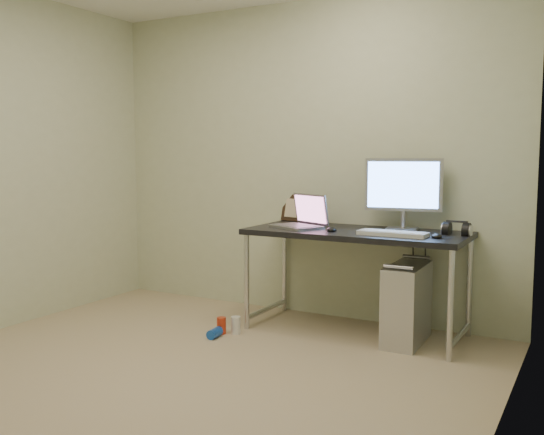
{
  "coord_description": "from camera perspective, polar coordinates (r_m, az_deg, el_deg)",
  "views": [
    {
      "loc": [
        2.14,
        -2.66,
        1.3
      ],
      "look_at": [
        0.1,
        1.06,
        0.85
      ],
      "focal_mm": 40.0,
      "sensor_mm": 36.0,
      "label": 1
    }
  ],
  "objects": [
    {
      "name": "can_blue",
      "position": [
        4.38,
        -5.41,
        -10.78
      ],
      "size": [
        0.08,
        0.13,
        0.07
      ],
      "primitive_type": "cylinder",
      "rotation": [
        1.57,
        0.0,
        0.08
      ],
      "color": "blue",
      "rests_on": "ground"
    },
    {
      "name": "laptop",
      "position": [
        4.52,
        2.83,
        -0.21
      ],
      "size": [
        0.45,
        0.41,
        0.25
      ],
      "rotation": [
        0.0,
        0.0,
        -0.42
      ],
      "color": "#A7A6AC",
      "rests_on": "desk"
    },
    {
      "name": "mouse_right",
      "position": [
        4.09,
        15.25,
        -1.61
      ],
      "size": [
        0.1,
        0.13,
        0.04
      ],
      "primitive_type": "ellipsoid",
      "rotation": [
        0.0,
        0.0,
        0.32
      ],
      "color": "black",
      "rests_on": "desk"
    },
    {
      "name": "picture_frame",
      "position": [
        4.92,
        2.24,
        0.89
      ],
      "size": [
        0.28,
        0.14,
        0.22
      ],
      "primitive_type": "cube",
      "rotation": [
        -0.21,
        0.0,
        -0.26
      ],
      "color": "black",
      "rests_on": "desk"
    },
    {
      "name": "can_red",
      "position": [
        4.46,
        -4.78,
        -10.1
      ],
      "size": [
        0.08,
        0.08,
        0.12
      ],
      "primitive_type": "cylinder",
      "rotation": [
        0.0,
        0.0,
        0.21
      ],
      "color": "red",
      "rests_on": "ground"
    },
    {
      "name": "headphones",
      "position": [
        4.29,
        17.0,
        -1.14
      ],
      "size": [
        0.18,
        0.11,
        0.12
      ],
      "rotation": [
        0.0,
        0.0,
        -0.07
      ],
      "color": "black",
      "rests_on": "desk"
    },
    {
      "name": "desk",
      "position": [
        4.4,
        7.94,
        -2.25
      ],
      "size": [
        1.56,
        0.68,
        0.75
      ],
      "color": "black",
      "rests_on": "ground"
    },
    {
      "name": "cable_a",
      "position": [
        4.61,
        13.22,
        -5.37
      ],
      "size": [
        0.01,
        0.16,
        0.69
      ],
      "primitive_type": "cylinder",
      "rotation": [
        0.21,
        0.0,
        0.0
      ],
      "color": "black",
      "rests_on": "ground"
    },
    {
      "name": "floor",
      "position": [
        3.65,
        -9.7,
        -14.88
      ],
      "size": [
        3.5,
        3.5,
        0.0
      ],
      "primitive_type": "plane",
      "color": "tan",
      "rests_on": "ground"
    },
    {
      "name": "wall_back",
      "position": [
        4.9,
        2.91,
        5.46
      ],
      "size": [
        3.5,
        0.02,
        2.5
      ],
      "primitive_type": "cube",
      "color": "beige",
      "rests_on": "ground"
    },
    {
      "name": "wall_right",
      "position": [
        2.69,
        20.53,
        4.64
      ],
      "size": [
        0.02,
        3.5,
        2.5
      ],
      "primitive_type": "cube",
      "color": "beige",
      "rests_on": "ground"
    },
    {
      "name": "webcam",
      "position": [
        4.76,
        4.67,
        0.37
      ],
      "size": [
        0.04,
        0.04,
        0.11
      ],
      "rotation": [
        0.0,
        0.0,
        0.28
      ],
      "color": "silver",
      "rests_on": "desk"
    },
    {
      "name": "keyboard",
      "position": [
        4.15,
        11.29,
        -1.49
      ],
      "size": [
        0.47,
        0.16,
        0.03
      ],
      "primitive_type": "cube",
      "rotation": [
        0.0,
        0.0,
        -0.03
      ],
      "color": "silver",
      "rests_on": "desk"
    },
    {
      "name": "can_white",
      "position": [
        4.45,
        -3.44,
        -10.08
      ],
      "size": [
        0.09,
        0.09,
        0.13
      ],
      "primitive_type": "cylinder",
      "rotation": [
        0.0,
        0.0,
        -0.41
      ],
      "color": "silver",
      "rests_on": "ground"
    },
    {
      "name": "cable_b",
      "position": [
        4.57,
        14.23,
        -5.74
      ],
      "size": [
        0.02,
        0.11,
        0.71
      ],
      "primitive_type": "cylinder",
      "rotation": [
        0.14,
        0.0,
        0.09
      ],
      "color": "black",
      "rests_on": "ground"
    },
    {
      "name": "tower_computer",
      "position": [
        4.3,
        12.57,
        -7.92
      ],
      "size": [
        0.24,
        0.53,
        0.58
      ],
      "rotation": [
        0.0,
        0.0,
        0.02
      ],
      "color": "#B7B7BC",
      "rests_on": "ground"
    },
    {
      "name": "monitor",
      "position": [
        4.46,
        12.26,
        2.72
      ],
      "size": [
        0.55,
        0.19,
        0.52
      ],
      "rotation": [
        0.0,
        0.0,
        0.17
      ],
      "color": "#A7A6AC",
      "rests_on": "desk"
    },
    {
      "name": "mouse_left",
      "position": [
        4.32,
        5.65,
        -1.03
      ],
      "size": [
        0.09,
        0.12,
        0.04
      ],
      "primitive_type": "ellipsoid",
      "rotation": [
        0.0,
        0.0,
        0.24
      ],
      "color": "black",
      "rests_on": "desk"
    }
  ]
}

